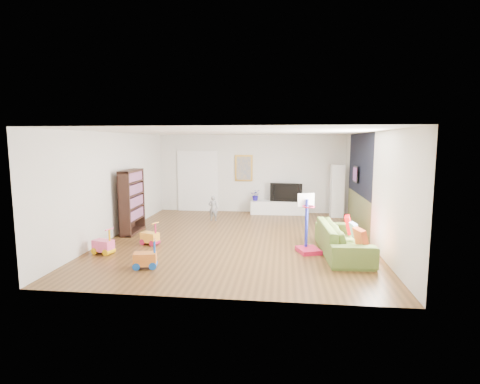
# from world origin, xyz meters

# --- Properties ---
(floor) EXTENTS (6.50, 7.50, 0.00)m
(floor) POSITION_xyz_m (0.00, 0.00, 0.00)
(floor) COLOR brown
(floor) RESTS_ON ground
(ceiling) EXTENTS (6.50, 7.50, 0.00)m
(ceiling) POSITION_xyz_m (0.00, 0.00, 2.70)
(ceiling) COLOR white
(ceiling) RESTS_ON ground
(wall_back) EXTENTS (6.50, 0.00, 2.70)m
(wall_back) POSITION_xyz_m (0.00, 3.75, 1.35)
(wall_back) COLOR silver
(wall_back) RESTS_ON ground
(wall_front) EXTENTS (6.50, 0.00, 2.70)m
(wall_front) POSITION_xyz_m (0.00, -3.75, 1.35)
(wall_front) COLOR white
(wall_front) RESTS_ON ground
(wall_left) EXTENTS (0.00, 7.50, 2.70)m
(wall_left) POSITION_xyz_m (-3.25, 0.00, 1.35)
(wall_left) COLOR silver
(wall_left) RESTS_ON ground
(wall_right) EXTENTS (0.00, 7.50, 2.70)m
(wall_right) POSITION_xyz_m (3.25, 0.00, 1.35)
(wall_right) COLOR silver
(wall_right) RESTS_ON ground
(navy_accent) EXTENTS (0.01, 3.20, 1.70)m
(navy_accent) POSITION_xyz_m (3.23, 1.40, 1.85)
(navy_accent) COLOR black
(navy_accent) RESTS_ON wall_right
(olive_wainscot) EXTENTS (0.01, 3.20, 1.00)m
(olive_wainscot) POSITION_xyz_m (3.23, 1.40, 0.50)
(olive_wainscot) COLOR brown
(olive_wainscot) RESTS_ON wall_right
(doorway) EXTENTS (1.45, 0.06, 2.10)m
(doorway) POSITION_xyz_m (-1.90, 3.71, 1.05)
(doorway) COLOR white
(doorway) RESTS_ON ground
(painting_back) EXTENTS (0.62, 0.06, 0.92)m
(painting_back) POSITION_xyz_m (-0.25, 3.71, 1.55)
(painting_back) COLOR gold
(painting_back) RESTS_ON wall_back
(artwork_right) EXTENTS (0.04, 0.56, 0.46)m
(artwork_right) POSITION_xyz_m (3.17, 1.60, 1.55)
(artwork_right) COLOR #7F3F8C
(artwork_right) RESTS_ON wall_right
(media_console) EXTENTS (1.95, 0.56, 0.45)m
(media_console) POSITION_xyz_m (1.00, 3.42, 0.23)
(media_console) COLOR white
(media_console) RESTS_ON ground
(tall_cabinet) EXTENTS (0.41, 0.41, 1.73)m
(tall_cabinet) POSITION_xyz_m (2.89, 3.17, 0.86)
(tall_cabinet) COLOR white
(tall_cabinet) RESTS_ON ground
(bookshelf) EXTENTS (0.35, 1.19, 1.72)m
(bookshelf) POSITION_xyz_m (-2.94, 0.31, 0.86)
(bookshelf) COLOR black
(bookshelf) RESTS_ON ground
(sofa) EXTENTS (1.03, 2.35, 0.67)m
(sofa) POSITION_xyz_m (2.45, -1.07, 0.34)
(sofa) COLOR #58722E
(sofa) RESTS_ON ground
(basketball_hoop) EXTENTS (0.61, 0.67, 1.32)m
(basketball_hoop) POSITION_xyz_m (1.71, -1.05, 0.66)
(basketball_hoop) COLOR #C6153F
(basketball_hoop) RESTS_ON ground
(ride_on_yellow) EXTENTS (0.48, 0.39, 0.55)m
(ride_on_yellow) POSITION_xyz_m (-2.05, -0.82, 0.28)
(ride_on_yellow) COLOR #FFA831
(ride_on_yellow) RESTS_ON ground
(ride_on_orange) EXTENTS (0.48, 0.36, 0.58)m
(ride_on_orange) POSITION_xyz_m (-1.54, -2.48, 0.29)
(ride_on_orange) COLOR orange
(ride_on_orange) RESTS_ON ground
(ride_on_pink) EXTENTS (0.49, 0.37, 0.58)m
(ride_on_pink) POSITION_xyz_m (-2.81, -1.66, 0.29)
(ride_on_pink) COLOR #FC548D
(ride_on_pink) RESTS_ON ground
(child) EXTENTS (0.29, 0.20, 0.80)m
(child) POSITION_xyz_m (-1.04, 2.08, 0.40)
(child) COLOR gray
(child) RESTS_ON ground
(tv) EXTENTS (1.10, 0.27, 0.63)m
(tv) POSITION_xyz_m (1.25, 3.44, 0.77)
(tv) COLOR black
(tv) RESTS_ON media_console
(vase_plant) EXTENTS (0.36, 0.32, 0.38)m
(vase_plant) POSITION_xyz_m (0.19, 3.45, 0.64)
(vase_plant) COLOR navy
(vase_plant) RESTS_ON media_console
(pillow_left) EXTENTS (0.21, 0.43, 0.41)m
(pillow_left) POSITION_xyz_m (2.69, -1.76, 0.53)
(pillow_left) COLOR #C34520
(pillow_left) RESTS_ON sofa
(pillow_center) EXTENTS (0.14, 0.36, 0.35)m
(pillow_center) POSITION_xyz_m (2.69, -1.07, 0.53)
(pillow_center) COLOR white
(pillow_center) RESTS_ON sofa
(pillow_right) EXTENTS (0.18, 0.42, 0.41)m
(pillow_right) POSITION_xyz_m (2.68, -0.43, 0.53)
(pillow_right) COLOR #C40003
(pillow_right) RESTS_ON sofa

